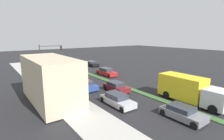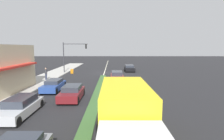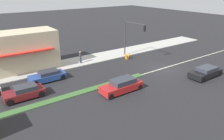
% 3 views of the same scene
% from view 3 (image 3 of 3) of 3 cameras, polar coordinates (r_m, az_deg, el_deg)
% --- Properties ---
extents(ground_plane, '(160.00, 160.00, 0.00)m').
position_cam_3_polar(ground_plane, '(21.56, -21.65, -9.47)').
color(ground_plane, '#232326').
extents(sidewalk_right, '(4.00, 73.00, 0.12)m').
position_cam_3_polar(sidewalk_right, '(29.57, -27.06, -1.81)').
color(sidewalk_right, '#B2AFA8').
rests_on(sidewalk_right, ground).
extents(lane_marking_center, '(0.16, 60.00, 0.01)m').
position_cam_3_polar(lane_marking_center, '(30.24, 13.11, 0.41)').
color(lane_marking_center, beige).
rests_on(lane_marking_center, ground).
extents(building_corner_store, '(4.81, 10.15, 4.96)m').
position_cam_3_polar(building_corner_store, '(30.49, -23.79, 4.45)').
color(building_corner_store, '#C6B793').
rests_on(building_corner_store, sidewalk_right).
extents(traffic_signal_main, '(4.59, 0.34, 5.60)m').
position_cam_3_polar(traffic_signal_main, '(32.99, 5.05, 9.67)').
color(traffic_signal_main, '#333338').
rests_on(traffic_signal_main, sidewalk_right).
extents(pedestrian, '(0.34, 0.34, 1.73)m').
position_cam_3_polar(pedestrian, '(31.24, -8.26, 3.43)').
color(pedestrian, '#282D42').
rests_on(pedestrian, sidewalk_right).
extents(warning_aframe_sign, '(0.45, 0.53, 0.84)m').
position_cam_3_polar(warning_aframe_sign, '(33.09, 3.87, 3.52)').
color(warning_aframe_sign, orange).
rests_on(warning_aframe_sign, ground).
extents(coupe_blue, '(1.73, 4.09, 1.22)m').
position_cam_3_polar(coupe_blue, '(26.56, -16.50, -1.50)').
color(coupe_blue, '#284793').
rests_on(coupe_blue, ground).
extents(hatchback_red, '(1.76, 4.58, 1.40)m').
position_cam_3_polar(hatchback_red, '(22.94, 2.57, -4.09)').
color(hatchback_red, '#AD1E1E').
rests_on(hatchback_red, ground).
extents(sedan_maroon, '(1.81, 3.83, 1.30)m').
position_cam_3_polar(sedan_maroon, '(23.29, -21.95, -5.40)').
color(sedan_maroon, maroon).
rests_on(sedan_maroon, ground).
extents(suv_black, '(1.89, 4.42, 1.24)m').
position_cam_3_polar(suv_black, '(28.85, 23.25, -0.54)').
color(suv_black, black).
rests_on(suv_black, ground).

